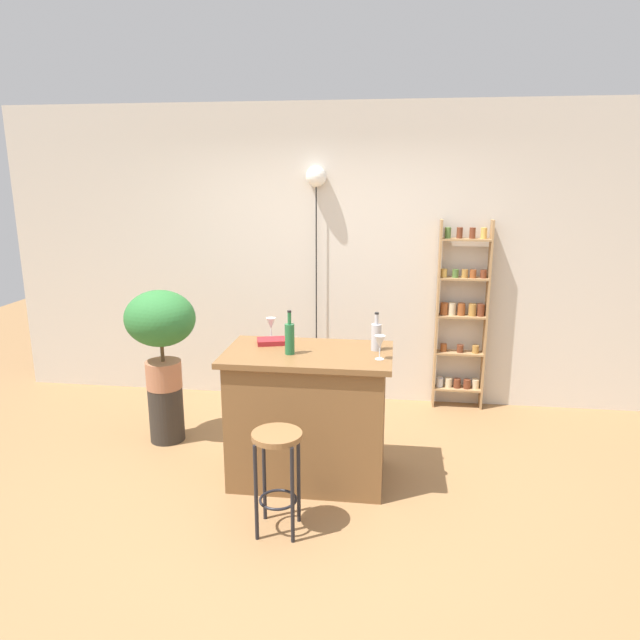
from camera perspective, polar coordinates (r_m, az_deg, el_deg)
ground at (r=4.18m, az=-1.74°, el=-16.95°), size 12.00×12.00×0.00m
back_wall at (r=5.57m, az=1.38°, el=6.23°), size 6.40×0.10×2.80m
kitchen_counter at (r=4.23m, az=-1.13°, el=-9.26°), size 1.17×0.70×0.96m
bar_stool at (r=3.63m, az=-4.20°, el=-13.47°), size 0.31×0.31×0.65m
spice_shelf at (r=5.53m, az=13.66°, el=0.35°), size 0.46×0.14×1.77m
plant_stool at (r=5.05m, az=-14.79°, el=-8.85°), size 0.28×0.28×0.46m
potted_plant at (r=4.82m, az=-15.34°, el=-0.53°), size 0.57×0.51×0.81m
bottle_sauce_amber at (r=4.09m, az=5.52°, el=-1.57°), size 0.07×0.07×0.27m
bottle_wine_red at (r=3.99m, az=-2.99°, el=-1.74°), size 0.07×0.07×0.31m
wine_glass_left at (r=4.36m, az=-4.83°, el=-0.39°), size 0.07×0.07×0.16m
wine_glass_center at (r=3.88m, az=5.88°, el=-2.20°), size 0.07×0.07×0.16m
cookbook at (r=4.26m, az=-4.73°, el=-2.09°), size 0.24×0.20×0.03m
pendant_globe_light at (r=5.43m, az=-0.38°, el=13.39°), size 0.19×0.19×2.24m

